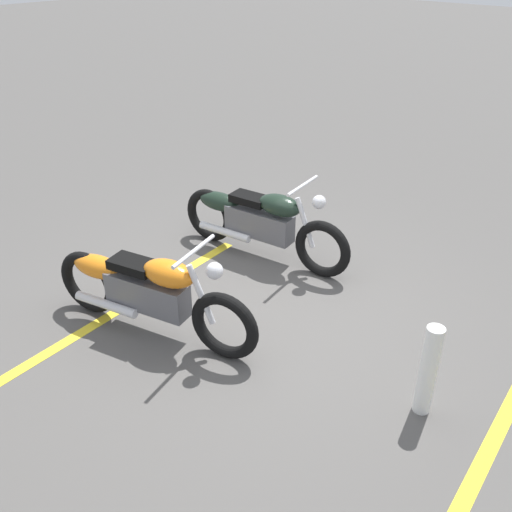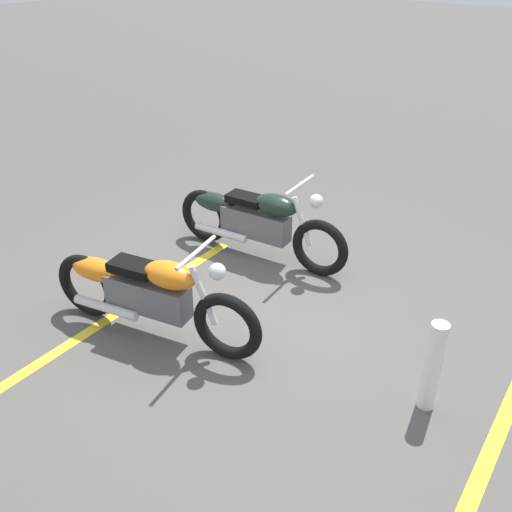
# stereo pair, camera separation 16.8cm
# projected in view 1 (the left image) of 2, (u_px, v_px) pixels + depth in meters

# --- Properties ---
(ground_plane) EXTENTS (60.00, 60.00, 0.00)m
(ground_plane) POSITION_uv_depth(u_px,v_px,m) (255.00, 311.00, 5.74)
(ground_plane) COLOR #514F4C
(motorcycle_bright_foreground) EXTENTS (2.19, 0.81, 1.04)m
(motorcycle_bright_foreground) POSITION_uv_depth(u_px,v_px,m) (146.00, 290.00, 5.24)
(motorcycle_bright_foreground) COLOR black
(motorcycle_bright_foreground) RESTS_ON ground
(motorcycle_dark_foreground) EXTENTS (2.22, 0.68, 1.04)m
(motorcycle_dark_foreground) POSITION_uv_depth(u_px,v_px,m) (258.00, 220.00, 6.52)
(motorcycle_dark_foreground) COLOR black
(motorcycle_dark_foreground) RESTS_ON ground
(bollard_post) EXTENTS (0.14, 0.14, 0.81)m
(bollard_post) POSITION_uv_depth(u_px,v_px,m) (428.00, 371.00, 4.35)
(bollard_post) COLOR white
(bollard_post) RESTS_ON ground
(parking_stripe_near) EXTENTS (0.41, 3.20, 0.01)m
(parking_stripe_near) POSITION_uv_depth(u_px,v_px,m) (131.00, 302.00, 5.87)
(parking_stripe_near) COLOR yellow
(parking_stripe_near) RESTS_ON ground
(parking_stripe_mid) EXTENTS (0.41, 3.20, 0.01)m
(parking_stripe_mid) POSITION_uv_depth(u_px,v_px,m) (474.00, 479.00, 3.96)
(parking_stripe_mid) COLOR yellow
(parking_stripe_mid) RESTS_ON ground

